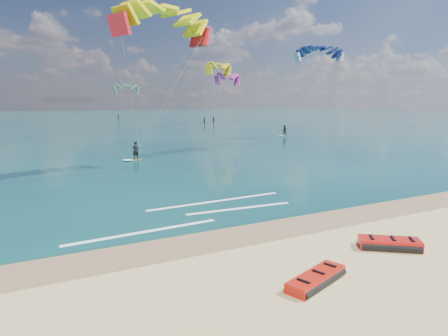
% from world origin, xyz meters
% --- Properties ---
extents(ground, '(320.00, 320.00, 0.00)m').
position_xyz_m(ground, '(0.00, 40.00, 0.00)').
color(ground, tan).
rests_on(ground, ground).
extents(wet_sand_strip, '(320.00, 2.40, 0.01)m').
position_xyz_m(wet_sand_strip, '(0.00, 3.00, 0.00)').
color(wet_sand_strip, brown).
rests_on(wet_sand_strip, ground).
extents(sea, '(320.00, 200.00, 0.04)m').
position_xyz_m(sea, '(0.00, 104.00, 0.02)').
color(sea, '#092F34').
rests_on(sea, ground).
extents(packed_kite_left, '(2.66, 1.73, 0.35)m').
position_xyz_m(packed_kite_left, '(0.86, -1.70, 0.00)').
color(packed_kite_left, red).
rests_on(packed_kite_left, ground).
extents(packed_kite_mid, '(2.56, 2.33, 0.43)m').
position_xyz_m(packed_kite_mid, '(5.06, -0.74, 0.00)').
color(packed_kite_mid, red).
rests_on(packed_kite_mid, ground).
extents(kitesurfer_main, '(8.06, 8.34, 13.49)m').
position_xyz_m(kitesurfer_main, '(3.18, 21.50, 7.01)').
color(kitesurfer_main, gold).
rests_on(kitesurfer_main, sea).
extents(kitesurfer_far, '(9.60, 5.03, 13.89)m').
position_xyz_m(kitesurfer_far, '(30.38, 36.31, 7.38)').
color(kitesurfer_far, gold).
rests_on(kitesurfer_far, sea).
extents(shoreline_foam, '(11.81, 3.65, 0.01)m').
position_xyz_m(shoreline_foam, '(1.03, 6.58, 0.04)').
color(shoreline_foam, white).
rests_on(shoreline_foam, ground).
extents(distant_kites, '(78.92, 43.03, 13.36)m').
position_xyz_m(distant_kites, '(-2.06, 77.87, 5.87)').
color(distant_kites, '#BB53EB').
rests_on(distant_kites, ground).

